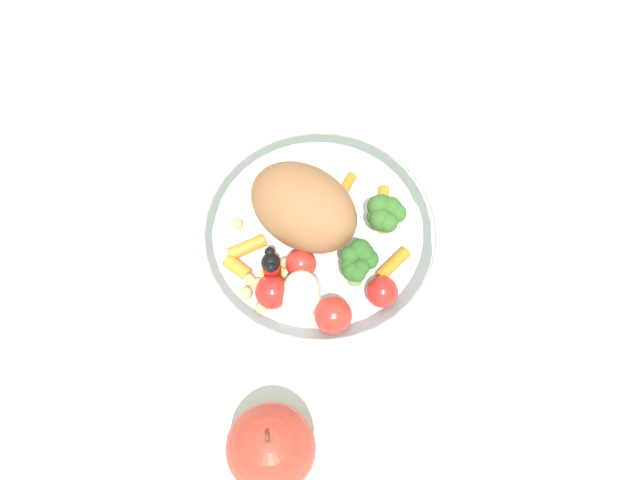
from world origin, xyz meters
name	(u,v)px	position (x,y,z in m)	size (l,w,h in m)	color
ground_plane	(327,249)	(0.00, 0.00, 0.00)	(2.40, 2.40, 0.00)	silver
food_container	(316,238)	(-0.01, 0.00, 0.03)	(0.21, 0.21, 0.08)	white
loose_apple	(271,448)	(-0.16, -0.09, 0.03)	(0.07, 0.07, 0.08)	#BC3828
folded_napkin	(407,45)	(0.23, 0.09, 0.00)	(0.13, 0.13, 0.01)	silver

